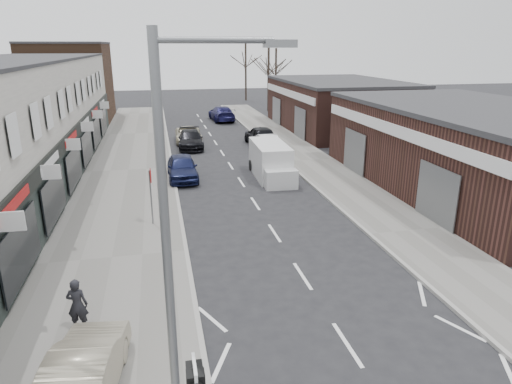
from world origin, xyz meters
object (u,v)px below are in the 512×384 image
sedan_on_pavement (84,372)px  parked_car_right_a (266,142)px  parked_car_left_a (182,167)px  parked_car_right_b (261,136)px  warning_sign (151,179)px  pedestrian (77,305)px  parked_car_left_c (188,135)px  parked_car_right_c (222,113)px  parked_car_left_b (191,139)px  street_lamp (177,248)px  white_van (271,162)px

sedan_on_pavement → parked_car_right_a: bearing=-105.6°
parked_car_right_a → parked_car_left_a: bearing=42.7°
sedan_on_pavement → parked_car_right_b: (10.21, 26.73, 0.03)m
sedan_on_pavement → parked_car_right_a: (10.21, 24.84, -0.13)m
warning_sign → parked_car_left_a: warning_sign is taller
pedestrian → parked_car_left_c: bearing=-92.3°
pedestrian → parked_car_right_c: bearing=-95.7°
parked_car_right_a → parked_car_right_b: parked_car_right_b is taller
warning_sign → parked_car_right_c: warning_sign is taller
parked_car_left_b → parked_car_right_b: size_ratio=0.99×
pedestrian → sedan_on_pavement: bearing=109.3°
street_lamp → sedan_on_pavement: 4.90m
parked_car_right_c → parked_car_right_b: bearing=92.5°
street_lamp → white_van: size_ratio=1.47×
street_lamp → parked_car_right_a: size_ratio=2.02×
parked_car_left_a → street_lamp: bearing=-93.4°
white_van → parked_car_left_a: bearing=174.5°
street_lamp → parked_car_right_b: 30.20m
street_lamp → parked_car_right_c: bearing=81.0°
parked_car_left_c → parked_car_right_a: parked_car_right_a is taller
white_van → warning_sign: bearing=-134.9°
parked_car_left_c → parked_car_right_b: parked_car_right_b is taller
parked_car_right_c → sedan_on_pavement: bearing=74.5°
warning_sign → parked_car_right_a: size_ratio=0.68×
parked_car_right_c → parked_car_left_b: bearing=68.6°
sedan_on_pavement → parked_car_right_b: bearing=-104.1°
pedestrian → parked_car_right_a: pedestrian is taller
sedan_on_pavement → parked_car_left_c: size_ratio=0.87×
street_lamp → warning_sign: bearing=92.8°
parked_car_left_b → parked_car_right_a: size_ratio=1.20×
white_van → sedan_on_pavement: (-8.71, -17.39, -0.21)m
parked_car_left_a → pedestrian: bearing=-104.3°
street_lamp → parked_car_left_b: street_lamp is taller
white_van → parked_car_right_c: white_van is taller
parked_car_left_b → parked_car_right_b: (5.70, -0.27, 0.12)m
white_van → parked_car_right_b: bearing=82.8°
sedan_on_pavement → parked_car_right_c: size_ratio=0.74×
pedestrian → parked_car_right_b: pedestrian is taller
parked_car_left_a → parked_car_right_b: bearing=51.2°
pedestrian → parked_car_right_b: (10.74, 23.94, -0.10)m
white_van → parked_car_right_b: size_ratio=1.14×
pedestrian → parked_car_right_c: 38.63m
parked_car_left_c → white_van: bearing=-68.7°
sedan_on_pavement → parked_car_right_c: bearing=-95.7°
sedan_on_pavement → parked_car_right_c: (8.91, 40.24, 0.00)m
warning_sign → white_van: 9.90m
warning_sign → parked_car_right_a: 16.69m
white_van → sedan_on_pavement: bearing=-114.7°
street_lamp → parked_car_right_a: bearing=73.4°
warning_sign → white_van: warning_sign is taller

